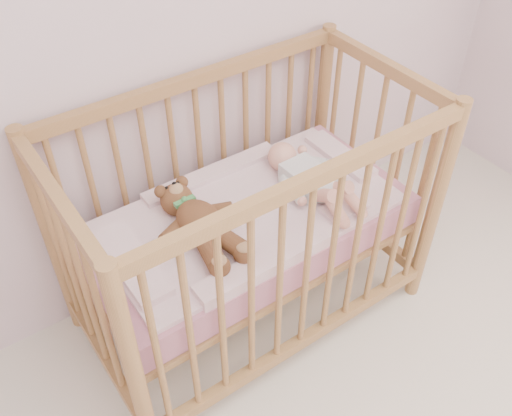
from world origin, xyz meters
TOP-DOWN VIEW (x-y plane):
  - crib at (0.27, 1.60)m, footprint 1.36×0.76m
  - mattress at (0.27, 1.60)m, footprint 1.22×0.62m
  - blanket at (0.27, 1.60)m, footprint 1.10×0.58m
  - baby at (0.53, 1.58)m, footprint 0.27×0.53m
  - teddy_bear at (0.05, 1.58)m, footprint 0.36×0.50m

SIDE VIEW (x-z plane):
  - mattress at x=0.27m, z-range 0.42..0.55m
  - crib at x=0.27m, z-range 0.00..1.00m
  - blanket at x=0.27m, z-range 0.53..0.59m
  - baby at x=0.53m, z-range 0.57..0.70m
  - teddy_bear at x=0.05m, z-range 0.58..0.71m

